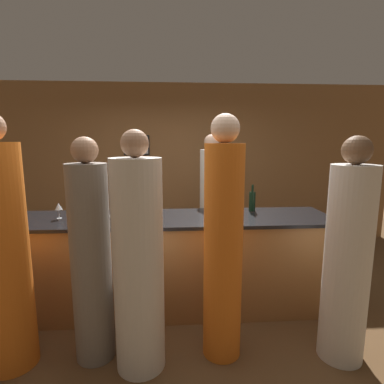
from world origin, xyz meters
TOP-DOWN VIEW (x-y plane):
  - ground_plane at (0.00, 0.00)m, footprint 14.00×14.00m
  - back_wall at (-0.00, 2.22)m, footprint 8.00×0.08m
  - bar_counter at (0.00, 0.00)m, footprint 3.40×0.80m
  - bartender at (0.53, 0.92)m, footprint 0.31×0.31m
  - guest_0 at (0.41, -0.77)m, footprint 0.32×0.32m
  - guest_1 at (-0.27, -0.87)m, footprint 0.39×0.39m
  - guest_2 at (-1.32, -0.79)m, footprint 0.38×0.38m
  - guest_3 at (-0.67, -0.74)m, footprint 0.32×0.32m
  - guest_4 at (1.41, -0.88)m, footprint 0.36×0.36m
  - wine_bottle_0 at (-0.18, -0.29)m, footprint 0.07×0.07m
  - wine_bottle_1 at (0.92, 0.24)m, footprint 0.07×0.07m
  - wine_glass_0 at (0.51, -0.02)m, footprint 0.06×0.06m
  - wine_glass_1 at (-0.40, -0.14)m, footprint 0.06×0.06m
  - wine_glass_2 at (-0.55, -0.35)m, footprint 0.07×0.07m
  - wine_glass_3 at (-1.18, 0.01)m, footprint 0.07×0.07m

SIDE VIEW (x-z plane):
  - ground_plane at x=0.00m, z-range 0.00..0.00m
  - bar_counter at x=0.00m, z-range 0.00..1.02m
  - guest_4 at x=1.41m, z-range -0.07..1.79m
  - guest_3 at x=-0.67m, z-range -0.06..1.79m
  - guest_1 at x=-0.27m, z-range -0.07..1.83m
  - bartender at x=0.53m, z-range -0.06..1.85m
  - guest_2 at x=-1.32m, z-range -0.07..1.95m
  - guest_0 at x=0.41m, z-range -0.05..1.97m
  - wine_glass_0 at x=0.51m, z-range 1.05..1.20m
  - wine_bottle_1 at x=0.92m, z-range 0.98..1.29m
  - wine_bottle_0 at x=-0.18m, z-range 0.99..1.29m
  - wine_glass_1 at x=-0.40m, z-range 1.06..1.22m
  - wine_glass_3 at x=-1.18m, z-range 1.06..1.23m
  - wine_glass_2 at x=-0.55m, z-range 1.07..1.24m
  - back_wall at x=0.00m, z-range 0.00..2.80m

